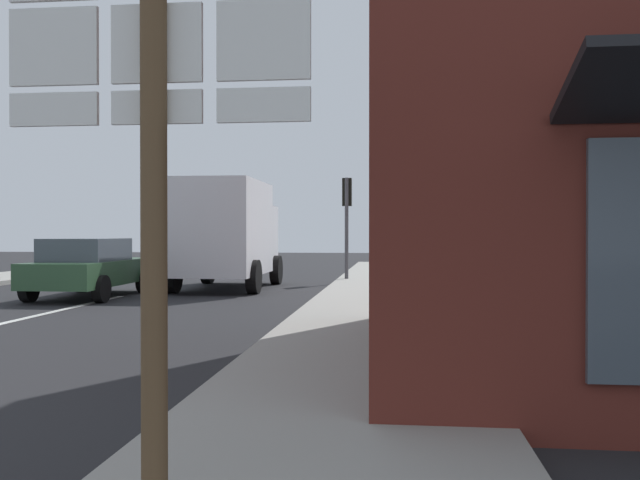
% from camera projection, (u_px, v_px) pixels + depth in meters
% --- Properties ---
extents(ground_plane, '(80.00, 80.00, 0.00)m').
position_uv_depth(ground_plane, '(85.00, 305.00, 15.07)').
color(ground_plane, '#232326').
extents(sidewalk_right, '(2.78, 44.00, 0.14)m').
position_uv_depth(sidewalk_right, '(370.00, 317.00, 12.37)').
color(sidewalk_right, gray).
rests_on(sidewalk_right, ground).
extents(sedan_far, '(2.01, 4.22, 1.47)m').
position_uv_depth(sedan_far, '(89.00, 267.00, 16.84)').
color(sedan_far, '#2D5133').
rests_on(sedan_far, ground).
extents(delivery_truck, '(2.49, 5.00, 3.05)m').
position_uv_depth(delivery_truck, '(227.00, 231.00, 19.34)').
color(delivery_truck, silver).
rests_on(delivery_truck, ground).
extents(route_sign_post, '(1.66, 0.14, 3.20)m').
position_uv_depth(route_sign_post, '(155.00, 158.00, 3.58)').
color(route_sign_post, brown).
rests_on(route_sign_post, ground).
extents(traffic_light_far_right, '(0.30, 0.49, 3.38)m').
position_uv_depth(traffic_light_far_right, '(347.00, 205.00, 21.80)').
color(traffic_light_far_right, '#47474C').
rests_on(traffic_light_far_right, ground).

